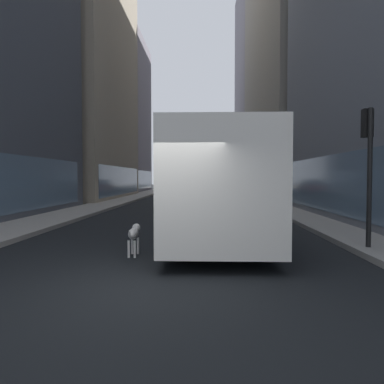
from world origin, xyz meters
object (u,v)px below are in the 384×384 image
transit_bus (214,180)px  dalmatian_dog (134,234)px  car_grey_wagon (219,186)px  car_red_coupe (187,186)px  car_yellow_taxi (218,185)px  traffic_light_near (368,154)px

transit_bus → dalmatian_dog: 4.54m
car_grey_wagon → dalmatian_dog: bearing=-95.5°
car_grey_wagon → car_red_coupe: bearing=-148.6°
transit_bus → car_red_coupe: size_ratio=2.41×
car_grey_wagon → car_yellow_taxi: bearing=90.0°
car_grey_wagon → dalmatian_dog: (-3.61, -37.31, -0.31)m
car_grey_wagon → traffic_light_near: (2.10, -36.78, 1.61)m
traffic_light_near → car_red_coupe: bearing=100.1°
car_yellow_taxi → car_red_coupe: bearing=-115.4°
transit_bus → traffic_light_near: 5.03m
car_yellow_taxi → dalmatian_dog: size_ratio=4.75×
transit_bus → car_red_coupe: bearing=94.4°
car_grey_wagon → car_yellow_taxi: size_ratio=0.99×
transit_bus → dalmatian_dog: transit_bus is taller
car_red_coupe → dalmatian_dog: bearing=-89.4°
car_yellow_taxi → traffic_light_near: 42.83m
car_yellow_taxi → traffic_light_near: traffic_light_near is taller
transit_bus → car_yellow_taxi: bearing=87.7°
car_yellow_taxi → traffic_light_near: size_ratio=1.34×
car_grey_wagon → car_yellow_taxi: (0.00, 5.97, 0.00)m
car_grey_wagon → traffic_light_near: size_ratio=1.33×
car_red_coupe → traffic_light_near: traffic_light_near is taller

